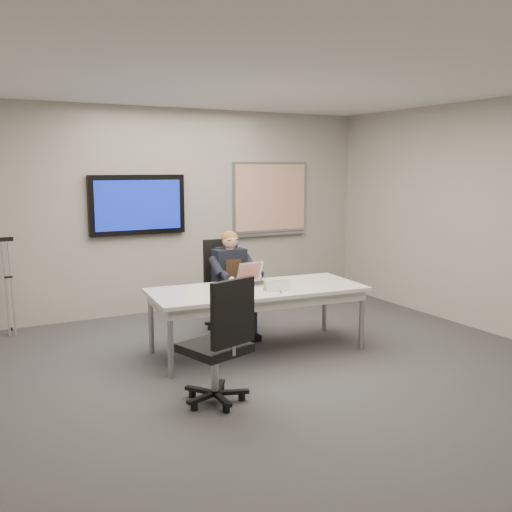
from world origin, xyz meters
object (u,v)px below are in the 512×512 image
conference_table (257,295)px  office_chair_far (227,302)px  seated_person (235,294)px  office_chair_near (219,365)px  laptop (253,279)px

conference_table → office_chair_far: bearing=90.7°
conference_table → office_chair_far: office_chair_far is taller
conference_table → seated_person: size_ratio=1.91×
office_chair_near → laptop: office_chair_near is taller
conference_table → office_chair_near: bearing=-126.6°
conference_table → office_chair_near: (-0.95, -1.08, -0.28)m
conference_table → laptop: size_ratio=6.50×
office_chair_near → seated_person: seated_person is taller
office_chair_far → seated_person: (-0.00, -0.25, 0.15)m
conference_table → seated_person: 0.69m
seated_person → laptop: 0.53m
office_chair_near → conference_table: bearing=-148.6°
office_chair_near → seated_person: (1.02, 1.75, 0.16)m
conference_table → laptop: (0.06, 0.21, 0.14)m
laptop → office_chair_far: bearing=80.4°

